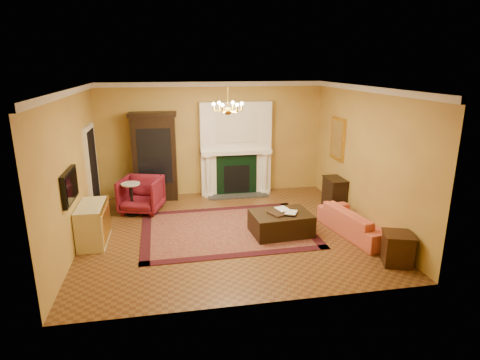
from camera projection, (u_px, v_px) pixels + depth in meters
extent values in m
cube|color=brown|center=(229.00, 231.00, 8.57)|extent=(6.00, 5.50, 0.02)
cube|color=white|center=(228.00, 87.00, 7.73)|extent=(6.00, 5.50, 0.02)
cube|color=gold|center=(212.00, 139.00, 10.76)|extent=(6.00, 0.02, 3.00)
cube|color=gold|center=(259.00, 210.00, 5.55)|extent=(6.00, 0.02, 3.00)
cube|color=gold|center=(72.00, 170.00, 7.63)|extent=(0.02, 5.50, 3.00)
cube|color=gold|center=(365.00, 157.00, 8.68)|extent=(0.02, 5.50, 3.00)
cube|color=white|center=(236.00, 149.00, 10.77)|extent=(1.90, 0.32, 2.50)
cube|color=silver|center=(237.00, 127.00, 10.45)|extent=(1.10, 0.01, 0.80)
cube|color=black|center=(237.00, 175.00, 10.81)|extent=(1.10, 0.02, 1.10)
cube|color=black|center=(237.00, 179.00, 10.83)|extent=(0.70, 0.02, 0.75)
cube|color=#333333|center=(238.00, 195.00, 10.84)|extent=(1.60, 0.50, 0.04)
cube|color=white|center=(236.00, 152.00, 10.74)|extent=(1.90, 0.44, 0.10)
cylinder|color=white|center=(208.00, 175.00, 10.65)|extent=(0.14, 0.14, 1.18)
cylinder|color=white|center=(265.00, 173.00, 10.92)|extent=(0.14, 0.14, 1.18)
cube|color=silver|center=(212.00, 84.00, 10.31)|extent=(6.00, 0.08, 0.12)
cube|color=silver|center=(66.00, 93.00, 7.23)|extent=(0.08, 5.50, 0.12)
cube|color=silver|center=(369.00, 89.00, 8.27)|extent=(0.08, 5.50, 0.12)
cube|color=silver|center=(92.00, 170.00, 9.37)|extent=(0.08, 1.05, 2.10)
cube|color=black|center=(94.00, 171.00, 9.38)|extent=(0.02, 0.85, 1.95)
cube|color=black|center=(70.00, 186.00, 7.11)|extent=(0.08, 0.95, 0.58)
cube|color=black|center=(72.00, 186.00, 7.12)|extent=(0.01, 0.85, 0.48)
cube|color=gold|center=(338.00, 139.00, 9.95)|extent=(0.05, 0.76, 1.05)
cube|color=white|center=(336.00, 139.00, 9.95)|extent=(0.01, 0.62, 0.90)
cylinder|color=gold|center=(228.00, 98.00, 7.79)|extent=(0.03, 0.03, 0.40)
sphere|color=gold|center=(228.00, 111.00, 7.86)|extent=(0.16, 0.16, 0.16)
sphere|color=#FFE5B2|center=(242.00, 104.00, 7.87)|extent=(0.07, 0.07, 0.07)
sphere|color=#FFE5B2|center=(233.00, 103.00, 8.07)|extent=(0.07, 0.07, 0.07)
sphere|color=#FFE5B2|center=(219.00, 103.00, 8.03)|extent=(0.07, 0.07, 0.07)
sphere|color=#FFE5B2|center=(214.00, 104.00, 7.77)|extent=(0.07, 0.07, 0.07)
sphere|color=#FFE5B2|center=(222.00, 105.00, 7.57)|extent=(0.07, 0.07, 0.07)
sphere|color=#FFE5B2|center=(237.00, 105.00, 7.62)|extent=(0.07, 0.07, 0.07)
cube|color=#4A0F12|center=(227.00, 229.00, 8.65)|extent=(3.65, 2.77, 0.01)
cube|color=black|center=(155.00, 158.00, 10.35)|extent=(1.11, 0.55, 2.18)
imported|color=maroon|center=(141.00, 193.00, 9.58)|extent=(1.12, 1.08, 0.94)
cylinder|color=black|center=(133.00, 214.00, 9.50)|extent=(0.30, 0.30, 0.04)
cylinder|color=black|center=(132.00, 199.00, 9.40)|extent=(0.07, 0.07, 0.70)
cylinder|color=white|center=(131.00, 184.00, 9.30)|extent=(0.44, 0.44, 0.03)
cube|color=beige|center=(93.00, 224.00, 7.93)|extent=(0.50, 1.07, 0.80)
imported|color=#D25E42|center=(357.00, 218.00, 8.31)|extent=(0.89, 1.96, 0.74)
cube|color=#321A0D|center=(397.00, 249.00, 7.10)|extent=(0.60, 0.60, 0.55)
cube|color=black|center=(334.00, 194.00, 9.86)|extent=(0.38, 0.66, 0.73)
cube|color=black|center=(281.00, 223.00, 8.38)|extent=(1.27, 0.97, 0.45)
cube|color=black|center=(281.00, 213.00, 8.29)|extent=(0.57, 0.52, 0.03)
imported|color=gray|center=(278.00, 204.00, 8.30)|extent=(0.23, 0.09, 0.31)
imported|color=gray|center=(286.00, 206.00, 8.22)|extent=(0.20, 0.12, 0.30)
cylinder|color=gray|center=(216.00, 149.00, 10.61)|extent=(0.12, 0.12, 0.10)
cone|color=#0F3715|center=(215.00, 140.00, 10.55)|extent=(0.17, 0.17, 0.36)
cylinder|color=gray|center=(261.00, 147.00, 10.83)|extent=(0.12, 0.12, 0.10)
cone|color=#0F3715|center=(261.00, 138.00, 10.76)|extent=(0.18, 0.18, 0.37)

